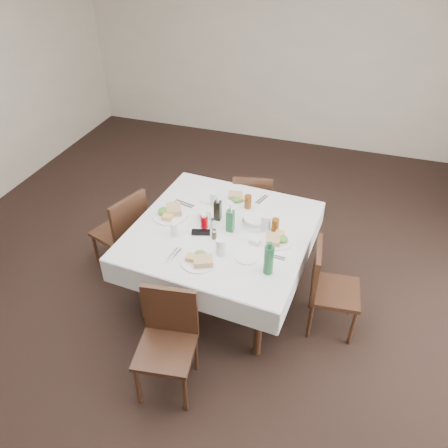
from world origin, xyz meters
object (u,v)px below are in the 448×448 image
Objects in this scene: water_s at (221,247)px; dining_table at (222,235)px; chair_south at (168,335)px; chair_west at (124,229)px; ketchup_bottle at (204,221)px; chair_east at (326,284)px; bread_basket at (255,221)px; green_bottle at (269,259)px; oil_cruet_dark at (218,210)px; coffee_mug at (203,216)px; water_e at (266,223)px; chair_north at (252,203)px; water_w at (174,229)px; oil_cruet_green at (230,220)px; water_n at (214,199)px.

dining_table is at bearing 106.93° from water_s.
chair_west is at bearing 131.73° from chair_south.
water_s is 1.07× the size of ketchup_bottle.
water_s is at bearing -164.45° from chair_east.
bread_basket is 0.60m from green_bottle.
oil_cruet_dark reaches higher than dining_table.
chair_west is 7.14× the size of coffee_mug.
water_s is 1.00× the size of water_e.
dining_table is 0.99m from chair_south.
chair_north is 1.31m from chair_west.
green_bottle is at bearing -74.30° from water_e.
water_w reaches higher than dining_table.
water_w reaches higher than coffee_mug.
oil_cruet_green reaches higher than bread_basket.
oil_cruet_dark is 0.94× the size of oil_cruet_green.
water_w is at bearing 166.02° from water_s.
bread_basket is at bearing 71.00° from water_s.
bread_basket is at bearing 38.80° from oil_cruet_green.
ketchup_bottle is (-0.15, -0.03, 0.14)m from dining_table.
oil_cruet_green is at bearing 93.87° from water_s.
dining_table is 5.60× the size of green_bottle.
dining_table is 0.20m from ketchup_bottle.
dining_table is at bearing 174.77° from chair_east.
water_w is at bearing -107.70° from water_n.
chair_north is 6.81× the size of water_w.
dining_table is at bearing 140.89° from green_bottle.
oil_cruet_green is (-0.02, 0.31, 0.04)m from water_s.
water_n reaches higher than chair_east.
oil_cruet_green reaches higher than dining_table.
green_bottle is at bearing -39.11° from dining_table.
chair_north is 0.94× the size of chair_west.
coffee_mug is (0.78, 0.03, 0.30)m from chair_west.
chair_south is at bearing -48.27° from chair_west.
chair_west is 7.24× the size of water_w.
water_n is 0.34m from ketchup_bottle.
water_s is (0.27, -0.63, 0.01)m from water_n.
dining_table is 0.23m from coffee_mug.
water_w is at bearing -174.50° from chair_east.
chair_west is at bearing -141.00° from chair_north.
chair_north is at bearing 39.00° from chair_west.
green_bottle is at bearing -30.11° from ketchup_bottle.
water_w is (-0.25, 0.76, 0.34)m from chair_south.
water_e is (-0.57, 0.18, 0.36)m from chair_east.
chair_west is at bearing -174.84° from oil_cruet_dark.
water_s is (-0.83, -0.23, 0.36)m from chair_east.
chair_south is 0.76m from water_s.
oil_cruet_dark is 0.84× the size of green_bottle.
dining_table is 12.03× the size of water_n.
ketchup_bottle is at bearing 149.89° from green_bottle.
chair_east is 1.09m from oil_cruet_dark.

